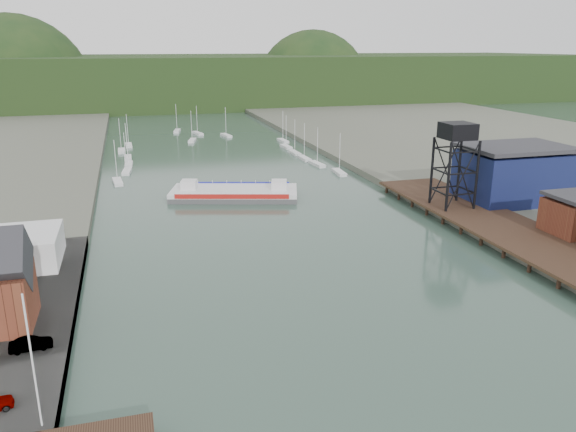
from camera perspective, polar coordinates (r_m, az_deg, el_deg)
east_pier at (r=104.18m, az=20.88°, el=-0.95°), size 14.00×70.00×2.45m
flagpole at (r=50.98m, az=-24.53°, el=-13.35°), size 0.16×0.16×12.00m
lift_tower at (r=110.41m, az=16.82°, el=7.76°), size 6.50×6.50×16.00m
blue_shed at (r=122.12m, az=21.94°, el=3.98°), size 20.50×14.50×11.30m
marina_sailboats at (r=176.83m, az=-7.85°, el=6.55°), size 57.71×92.65×0.90m
distant_hills at (r=336.47m, az=-12.78°, el=12.94°), size 500.00×120.00×80.00m
chain_ferry at (r=122.83m, az=-5.48°, el=2.37°), size 29.10×17.94×3.91m
car_west_b at (r=65.45m, az=-24.67°, el=-11.73°), size 4.36×1.92×1.39m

